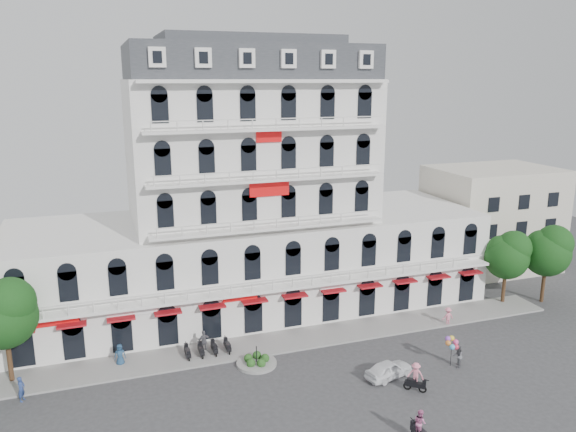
# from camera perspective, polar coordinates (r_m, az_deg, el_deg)

# --- Properties ---
(ground) EXTENTS (120.00, 120.00, 0.00)m
(ground) POSITION_cam_1_polar(r_m,az_deg,el_deg) (42.03, 3.31, -17.91)
(ground) COLOR #38383A
(ground) RESTS_ON ground
(sidewalk) EXTENTS (53.00, 4.00, 0.16)m
(sidewalk) POSITION_cam_1_polar(r_m,az_deg,el_deg) (49.37, -0.76, -12.66)
(sidewalk) COLOR gray
(sidewalk) RESTS_ON ground
(main_building) EXTENTS (45.00, 15.00, 25.80)m
(main_building) POSITION_cam_1_polar(r_m,az_deg,el_deg) (54.19, -3.80, 0.85)
(main_building) COLOR silver
(main_building) RESTS_ON ground
(flank_building_east) EXTENTS (14.00, 10.00, 12.00)m
(flank_building_east) POSITION_cam_1_polar(r_m,az_deg,el_deg) (70.63, 19.95, -0.20)
(flank_building_east) COLOR beige
(flank_building_east) RESTS_ON ground
(traffic_island) EXTENTS (3.20, 3.20, 1.60)m
(traffic_island) POSITION_cam_1_polar(r_m,az_deg,el_deg) (45.96, -3.21, -14.56)
(traffic_island) COLOR gray
(traffic_island) RESTS_ON ground
(parked_scooter_row) EXTENTS (4.40, 1.80, 1.10)m
(parked_scooter_row) POSITION_cam_1_polar(r_m,az_deg,el_deg) (47.84, -8.14, -13.83)
(parked_scooter_row) COLOR black
(parked_scooter_row) RESTS_ON ground
(tree_west_inner) EXTENTS (4.76, 4.76, 8.25)m
(tree_west_inner) POSITION_cam_1_polar(r_m,az_deg,el_deg) (46.05, -26.89, -8.62)
(tree_west_inner) COLOR #382314
(tree_west_inner) RESTS_ON ground
(tree_east_inner) EXTENTS (4.40, 4.37, 7.57)m
(tree_east_inner) POSITION_cam_1_polar(r_m,az_deg,el_deg) (59.73, 21.41, -3.58)
(tree_east_inner) COLOR #382314
(tree_east_inner) RESTS_ON ground
(tree_east_outer) EXTENTS (4.65, 4.65, 8.05)m
(tree_east_outer) POSITION_cam_1_polar(r_m,az_deg,el_deg) (61.57, 24.89, -3.09)
(tree_east_outer) COLOR #382314
(tree_east_outer) RESTS_ON ground
(parked_car) EXTENTS (4.19, 2.51, 1.34)m
(parked_car) POSITION_cam_1_polar(r_m,az_deg,el_deg) (44.67, 10.21, -15.07)
(parked_car) COLOR white
(parked_car) RESTS_ON ground
(rider_southwest) EXTENTS (0.71, 1.70, 2.20)m
(rider_southwest) POSITION_cam_1_polar(r_m,az_deg,el_deg) (38.10, 13.25, -19.96)
(rider_southwest) COLOR black
(rider_southwest) RESTS_ON ground
(rider_center) EXTENTS (1.36, 1.26, 2.26)m
(rider_center) POSITION_cam_1_polar(r_m,az_deg,el_deg) (43.05, 12.83, -15.58)
(rider_center) COLOR black
(rider_center) RESTS_ON ground
(pedestrian_left) EXTENTS (0.91, 0.61, 1.80)m
(pedestrian_left) POSITION_cam_1_polar(r_m,az_deg,el_deg) (47.39, -16.70, -13.37)
(pedestrian_left) COLOR navy
(pedestrian_left) RESTS_ON ground
(pedestrian_mid) EXTENTS (1.19, 0.71, 1.89)m
(pedestrian_mid) POSITION_cam_1_polar(r_m,az_deg,el_deg) (48.00, -8.53, -12.48)
(pedestrian_mid) COLOR slate
(pedestrian_mid) RESTS_ON ground
(pedestrian_right) EXTENTS (1.13, 0.66, 1.73)m
(pedestrian_right) POSITION_cam_1_polar(r_m,az_deg,el_deg) (54.23, 15.93, -9.79)
(pedestrian_right) COLOR pink
(pedestrian_right) RESTS_ON ground
(pedestrian_far) EXTENTS (0.66, 0.79, 1.84)m
(pedestrian_far) POSITION_cam_1_polar(r_m,az_deg,el_deg) (45.18, -25.47, -15.58)
(pedestrian_far) COLOR navy
(pedestrian_far) RESTS_ON ground
(balloon_vendor) EXTENTS (1.54, 1.40, 2.45)m
(balloon_vendor) POSITION_cam_1_polar(r_m,az_deg,el_deg) (47.04, 16.69, -13.10)
(balloon_vendor) COLOR slate
(balloon_vendor) RESTS_ON ground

